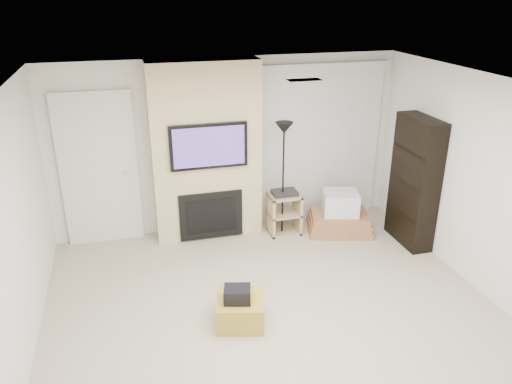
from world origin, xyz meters
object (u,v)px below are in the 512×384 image
object	(u,v)px
box_stack	(339,216)
bookshelf	(414,182)
av_stand	(284,211)
ottoman	(240,310)
floor_lamp	(284,148)

from	to	relation	value
box_stack	bookshelf	xyz separation A→B (m)	(0.81, -0.56, 0.67)
box_stack	av_stand	bearing A→B (deg)	169.19
ottoman	bookshelf	size ratio (longest dim) A/B	0.28
ottoman	floor_lamp	distance (m)	2.47
box_stack	bookshelf	bearing A→B (deg)	-34.87
floor_lamp	av_stand	distance (m)	0.97
av_stand	bookshelf	world-z (taller)	bookshelf
ottoman	av_stand	world-z (taller)	av_stand
ottoman	box_stack	size ratio (longest dim) A/B	0.47
ottoman	floor_lamp	size ratio (longest dim) A/B	0.30
floor_lamp	av_stand	bearing A→B (deg)	39.19
floor_lamp	av_stand	world-z (taller)	floor_lamp
bookshelf	floor_lamp	bearing A→B (deg)	157.41
ottoman	floor_lamp	world-z (taller)	floor_lamp
ottoman	floor_lamp	bearing A→B (deg)	60.19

